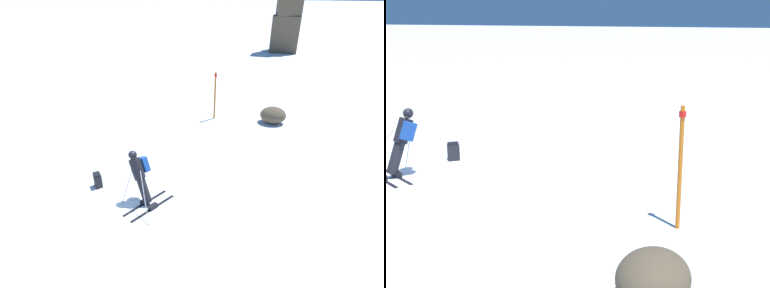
% 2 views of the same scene
% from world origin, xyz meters
% --- Properties ---
extents(ground_plane, '(300.00, 300.00, 0.00)m').
position_xyz_m(ground_plane, '(0.00, 0.00, 0.00)').
color(ground_plane, white).
extents(skier, '(1.41, 1.66, 1.70)m').
position_xyz_m(skier, '(0.46, 0.19, 0.92)').
color(skier, black).
rests_on(skier, ground).
extents(spare_backpack, '(0.37, 0.37, 0.50)m').
position_xyz_m(spare_backpack, '(-1.22, 0.49, 0.24)').
color(spare_backpack, black).
rests_on(spare_backpack, ground).
extents(exposed_boulder_0, '(1.20, 1.02, 0.78)m').
position_xyz_m(exposed_boulder_0, '(4.10, 7.26, 0.39)').
color(exposed_boulder_0, brown).
rests_on(exposed_boulder_0, ground).
extents(trail_marker, '(0.13, 0.13, 2.30)m').
position_xyz_m(trail_marker, '(1.31, 7.06, 1.25)').
color(trail_marker, orange).
rests_on(trail_marker, ground).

